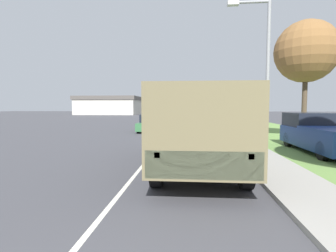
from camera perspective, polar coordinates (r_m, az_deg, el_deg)
ground_plane at (r=39.89m, az=2.40°, el=1.12°), size 180.00×180.00×0.00m
lane_centre_stripe at (r=39.89m, az=2.40°, el=1.12°), size 0.12×120.00×0.00m
sidewalk_right at (r=39.95m, az=8.86°, el=1.16°), size 1.80×120.00×0.12m
grass_strip_right at (r=40.50m, az=15.08°, el=1.04°), size 7.00×120.00×0.02m
military_truck at (r=9.17m, az=6.58°, el=0.67°), size 2.59×7.51×2.71m
car_nearest_ahead at (r=22.46m, az=-3.77°, el=0.46°), size 1.87×4.13×1.47m
car_second_ahead at (r=31.43m, az=-1.83°, el=1.69°), size 1.71×4.49×1.71m
car_third_ahead at (r=43.66m, az=5.33°, el=2.24°), size 1.72×4.74×1.48m
car_fourth_ahead at (r=54.78m, az=5.11°, el=2.68°), size 1.76×4.63×1.61m
car_farthest_ahead at (r=66.05m, az=1.96°, el=2.97°), size 1.88×4.67×1.70m
pickup_truck at (r=14.16m, az=30.33°, el=-1.44°), size 2.07×5.53×1.79m
lamp_post at (r=11.32m, az=19.79°, el=13.00°), size 1.69×0.24×6.24m
tree_mid_right at (r=19.62m, az=27.87°, el=14.06°), size 3.95×3.95×7.62m
building_distant at (r=77.65m, az=-12.52°, el=4.40°), size 17.23×13.89×5.12m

